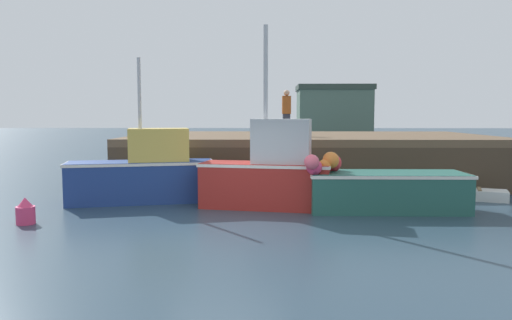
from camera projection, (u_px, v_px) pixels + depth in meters
name	position (u px, v px, depth m)	size (l,w,h in m)	color
ground	(226.00, 232.00, 10.65)	(120.00, 160.00, 0.10)	#283D4C
pier	(310.00, 143.00, 18.42)	(13.47, 7.56, 1.73)	brown
fishing_boat_near_left	(145.00, 173.00, 13.94)	(4.32, 2.09, 4.11)	navy
fishing_boat_near_right	(269.00, 174.00, 13.05)	(3.66, 1.75, 4.86)	maroon
fishing_boat_mid	(381.00, 188.00, 12.69)	(4.30, 1.59, 1.56)	#23564C
rowboat	(479.00, 195.00, 14.33)	(1.70, 1.24, 0.35)	silver
dockworker	(286.00, 113.00, 18.04)	(0.34, 0.34, 1.70)	#2D3342
warehouse	(333.00, 112.00, 48.15)	(7.29, 5.12, 5.40)	#4C6656
mooring_buoy_foreground	(25.00, 212.00, 11.16)	(0.42, 0.42, 0.62)	#DB3866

